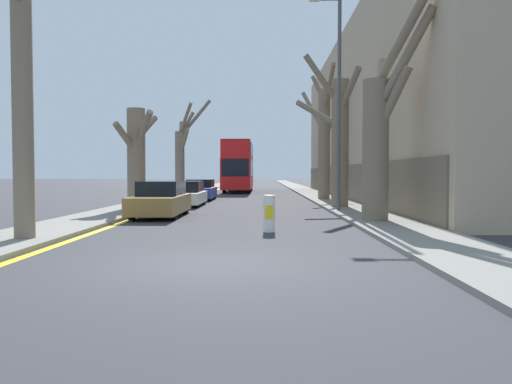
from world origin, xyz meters
TOP-DOWN VIEW (x-y plane):
  - ground_plane at (0.00, 0.00)m, footprint 300.00×300.00m
  - sidewalk_left at (-5.24, 50.00)m, footprint 2.38×120.00m
  - sidewalk_right at (5.24, 50.00)m, footprint 2.38×120.00m
  - building_facade_right at (11.42, 25.25)m, footprint 10.08×41.43m
  - kerb_line_stripe at (-3.87, 50.00)m, footprint 0.24×120.00m
  - street_tree_left_0 at (-4.94, 2.88)m, footprint 2.65×5.15m
  - street_tree_left_1 at (-4.82, 13.79)m, footprint 1.91×3.05m
  - street_tree_left_2 at (-4.70, 25.88)m, footprint 2.67×3.38m
  - street_tree_right_0 at (5.07, 7.69)m, footprint 2.08×3.13m
  - street_tree_right_1 at (4.75, 14.85)m, footprint 2.79×3.52m
  - street_tree_right_2 at (4.95, 22.43)m, footprint 2.41×4.77m
  - double_decker_bus at (-1.23, 37.73)m, footprint 2.54×12.00m
  - parked_car_0 at (-2.99, 10.31)m, footprint 1.78×4.58m
  - parked_car_1 at (-2.99, 16.82)m, footprint 1.79×4.31m
  - parked_car_2 at (-2.99, 22.87)m, footprint 1.81×4.19m
  - lamp_post at (4.32, 12.46)m, footprint 1.40×0.20m
  - traffic_bollard at (1.26, 5.22)m, footprint 0.34×0.35m

SIDE VIEW (x-z plane):
  - ground_plane at x=0.00m, z-range 0.00..0.00m
  - kerb_line_stripe at x=-3.87m, z-range 0.00..0.01m
  - sidewalk_left at x=-5.24m, z-range 0.00..0.12m
  - sidewalk_right at x=5.24m, z-range 0.00..0.12m
  - traffic_bollard at x=1.26m, z-range 0.00..1.09m
  - parked_car_1 at x=-2.99m, z-range -0.03..1.29m
  - parked_car_2 at x=-2.99m, z-range -0.03..1.32m
  - parked_car_0 at x=-2.99m, z-range -0.04..1.39m
  - street_tree_left_1 at x=-4.82m, z-range 0.17..4.93m
  - double_decker_bus at x=-1.23m, z-range 0.30..4.91m
  - street_tree_left_2 at x=-4.70m, z-range -0.44..6.48m
  - street_tree_right_0 at x=5.07m, z-range -0.65..6.83m
  - street_tree_right_1 at x=4.75m, z-range -0.26..7.19m
  - street_tree_right_2 at x=4.95m, z-range -0.14..8.05m
  - street_tree_left_0 at x=-4.94m, z-range -0.10..8.59m
  - lamp_post at x=4.32m, z-range 0.47..9.89m
  - building_facade_right at x=11.42m, z-range -0.01..11.27m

